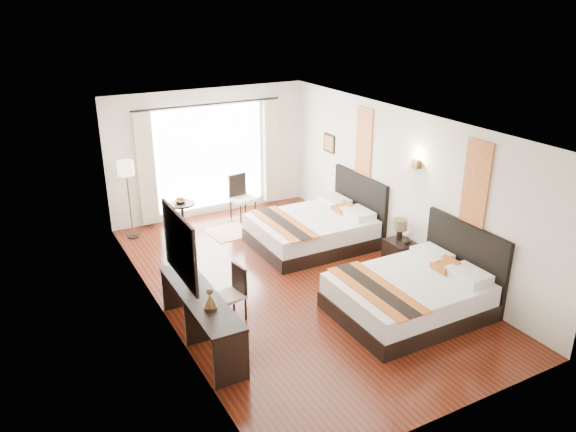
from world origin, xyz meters
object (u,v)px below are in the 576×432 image
television (187,265)px  fruit_bowl (180,201)px  bed_far (316,229)px  table_lamp (400,226)px  bed_near (413,293)px  vase (407,241)px  nightstand (400,254)px  floor_lamp (126,173)px  console_desk (201,318)px  desk_chair (231,303)px  window_chair (242,206)px  side_table (183,217)px

television → fruit_bowl: (1.05, 3.50, -0.33)m
bed_far → table_lamp: 1.78m
bed_near → vase: bed_near is taller
bed_far → nightstand: size_ratio=4.31×
nightstand → fruit_bowl: (-2.91, 3.55, 0.39)m
bed_far → floor_lamp: floor_lamp is taller
console_desk → desk_chair: bearing=30.6°
window_chair → desk_chair: bearing=-36.6°
nightstand → fruit_bowl: 4.61m
side_table → bed_far: bearing=-42.9°
vase → side_table: size_ratio=0.22×
bed_near → nightstand: bearing=58.1°
television → nightstand: bearing=-68.1°
table_lamp → desk_chair: size_ratio=0.47×
television → fruit_bowl: 3.67m
nightstand → side_table: bearing=129.5°
bed_near → console_desk: bearing=165.5°
television → fruit_bowl: size_ratio=3.22×
bed_near → floor_lamp: bearing=121.9°
vase → television: television is taller
vase → console_desk: 4.02m
table_lamp → fruit_bowl: bearing=130.3°
console_desk → nightstand: bearing=7.2°
bed_near → fruit_bowl: (-2.09, 4.87, 0.31)m
side_table → table_lamp: bearing=-49.5°
console_desk → floor_lamp: size_ratio=1.36×
nightstand → desk_chair: size_ratio=0.62×
bed_far → console_desk: bed_far is taller
table_lamp → television: bearing=-179.4°
vase → bed_far: bearing=116.0°
bed_near → table_lamp: (0.85, 1.41, 0.44)m
bed_near → side_table: bearing=113.3°
desk_chair → floor_lamp: size_ratio=0.53×
television → floor_lamp: (0.03, 3.62, 0.39)m
vase → fruit_bowl: size_ratio=0.59×
bed_near → window_chair: size_ratio=2.31×
nightstand → floor_lamp: size_ratio=0.33×
vase → side_table: (-2.92, 3.66, -0.26)m
console_desk → television: (0.02, 0.55, 0.59)m
vase → side_table: vase is taller
desk_chair → fruit_bowl: 3.74m
desk_chair → side_table: bearing=-106.2°
table_lamp → floor_lamp: floor_lamp is taller
console_desk → television: size_ratio=2.92×
nightstand → window_chair: size_ratio=0.54×
bed_near → side_table: bed_near is taller
television → desk_chair: (0.59, -0.19, -0.71)m
table_lamp → console_desk: 4.07m
nightstand → floor_lamp: 5.48m
bed_near → bed_far: bearing=90.0°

